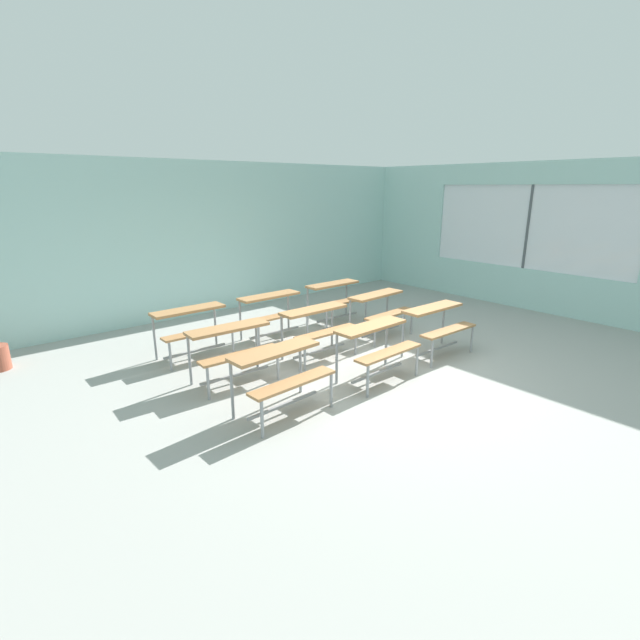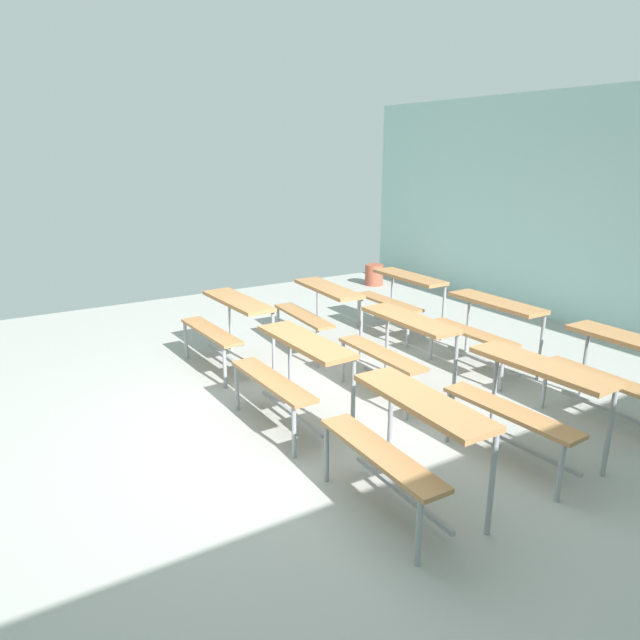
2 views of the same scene
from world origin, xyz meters
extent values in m
cube|color=#9E9E99|center=(0.00, 0.00, -0.03)|extent=(10.00, 9.00, 0.05)
cube|color=#A87547|center=(-1.72, 0.05, 0.72)|extent=(1.11, 0.37, 0.04)
cube|color=#A87547|center=(-1.70, -0.27, 0.44)|extent=(1.11, 0.28, 0.03)
cylinder|color=gray|center=(-2.23, 0.17, 0.36)|extent=(0.04, 0.04, 0.72)
cylinder|color=gray|center=(-1.23, 0.22, 0.36)|extent=(0.04, 0.04, 0.72)
cylinder|color=gray|center=(-2.20, -0.38, 0.22)|extent=(0.04, 0.04, 0.44)
cylinder|color=gray|center=(-1.20, -0.33, 0.22)|extent=(0.04, 0.04, 0.44)
cube|color=gray|center=(-1.71, -0.09, 0.10)|extent=(1.00, 0.08, 0.03)
cube|color=#A87547|center=(-0.20, -0.01, 0.72)|extent=(1.11, 0.35, 0.04)
cube|color=#A87547|center=(-0.19, -0.33, 0.44)|extent=(1.11, 0.25, 0.03)
cylinder|color=gray|center=(-0.70, 0.12, 0.36)|extent=(0.04, 0.04, 0.72)
cylinder|color=gray|center=(0.30, 0.15, 0.36)|extent=(0.04, 0.04, 0.72)
cylinder|color=gray|center=(-0.68, -0.43, 0.22)|extent=(0.04, 0.04, 0.44)
cylinder|color=gray|center=(0.32, -0.40, 0.22)|extent=(0.04, 0.04, 0.44)
cube|color=gray|center=(-0.19, -0.15, 0.10)|extent=(1.00, 0.06, 0.03)
cube|color=#A87547|center=(1.22, 0.04, 0.72)|extent=(1.11, 0.34, 0.04)
cube|color=#A87547|center=(1.21, -0.28, 0.44)|extent=(1.10, 0.24, 0.03)
cylinder|color=gray|center=(0.72, 0.19, 0.36)|extent=(0.04, 0.04, 0.72)
cylinder|color=gray|center=(1.72, 0.17, 0.36)|extent=(0.04, 0.04, 0.72)
cylinder|color=gray|center=(0.71, -0.36, 0.22)|extent=(0.04, 0.04, 0.44)
cylinder|color=gray|center=(1.71, -0.38, 0.22)|extent=(0.04, 0.04, 0.44)
cube|color=gray|center=(1.22, -0.10, 0.10)|extent=(1.00, 0.05, 0.03)
cube|color=#A87547|center=(-1.69, 1.16, 0.72)|extent=(1.11, 0.37, 0.04)
cube|color=#A87547|center=(-1.71, 0.84, 0.44)|extent=(1.11, 0.27, 0.03)
cylinder|color=gray|center=(-2.18, 1.33, 0.36)|extent=(0.04, 0.04, 0.72)
cylinder|color=gray|center=(-1.18, 1.28, 0.36)|extent=(0.04, 0.04, 0.72)
cylinder|color=gray|center=(-2.21, 0.78, 0.22)|extent=(0.04, 0.04, 0.44)
cylinder|color=gray|center=(-1.21, 0.73, 0.22)|extent=(0.04, 0.04, 0.44)
cube|color=gray|center=(-1.70, 1.02, 0.10)|extent=(1.00, 0.08, 0.03)
cube|color=#A87547|center=(-0.23, 1.15, 0.72)|extent=(1.10, 0.33, 0.04)
cube|color=#A87547|center=(-0.24, 0.83, 0.44)|extent=(1.10, 0.23, 0.03)
cylinder|color=gray|center=(-0.73, 1.29, 0.36)|extent=(0.04, 0.04, 0.72)
cylinder|color=gray|center=(0.27, 1.29, 0.36)|extent=(0.04, 0.04, 0.72)
cylinder|color=gray|center=(-0.74, 0.74, 0.22)|extent=(0.04, 0.04, 0.44)
cylinder|color=gray|center=(0.26, 0.74, 0.22)|extent=(0.04, 0.04, 0.44)
cube|color=gray|center=(-0.24, 1.01, 0.10)|extent=(1.00, 0.04, 0.03)
cube|color=#A87547|center=(1.21, 1.20, 0.72)|extent=(1.12, 0.38, 0.04)
cube|color=#A87547|center=(1.23, 0.88, 0.44)|extent=(1.11, 0.28, 0.03)
cylinder|color=gray|center=(0.70, 1.32, 0.36)|extent=(0.04, 0.04, 0.72)
cylinder|color=gray|center=(1.70, 1.37, 0.36)|extent=(0.04, 0.04, 0.72)
cylinder|color=gray|center=(0.73, 0.77, 0.22)|extent=(0.04, 0.04, 0.44)
cylinder|color=gray|center=(1.73, 0.82, 0.22)|extent=(0.04, 0.04, 0.44)
cube|color=gray|center=(1.22, 1.06, 0.10)|extent=(1.00, 0.08, 0.03)
cube|color=#A87547|center=(-1.69, 2.37, 0.72)|extent=(1.10, 0.32, 0.04)
cube|color=#A87547|center=(-1.69, 2.05, 0.44)|extent=(1.10, 0.22, 0.03)
cylinder|color=gray|center=(-2.19, 2.51, 0.36)|extent=(0.04, 0.04, 0.72)
cylinder|color=gray|center=(-1.19, 2.51, 0.36)|extent=(0.04, 0.04, 0.72)
cylinder|color=gray|center=(-2.19, 1.96, 0.22)|extent=(0.04, 0.04, 0.44)
cylinder|color=gray|center=(-1.19, 1.96, 0.22)|extent=(0.04, 0.04, 0.44)
cube|color=gray|center=(-1.69, 2.23, 0.10)|extent=(1.00, 0.03, 0.03)
cube|color=#A87547|center=(-0.24, 2.33, 0.72)|extent=(1.10, 0.32, 0.04)
cube|color=#A87547|center=(-0.24, 2.01, 0.44)|extent=(1.10, 0.22, 0.03)
cylinder|color=gray|center=(-0.74, 2.47, 0.36)|extent=(0.04, 0.04, 0.72)
cylinder|color=gray|center=(0.26, 2.47, 0.36)|extent=(0.04, 0.04, 0.72)
cylinder|color=gray|center=(-0.74, 1.92, 0.22)|extent=(0.04, 0.04, 0.44)
cylinder|color=gray|center=(0.26, 1.92, 0.22)|extent=(0.04, 0.04, 0.44)
cube|color=gray|center=(-0.24, 2.19, 0.10)|extent=(1.00, 0.03, 0.03)
cube|color=#A87547|center=(1.23, 2.35, 0.72)|extent=(1.10, 0.33, 0.04)
cube|color=#A87547|center=(1.23, 2.03, 0.44)|extent=(1.10, 0.23, 0.03)
cylinder|color=gray|center=(0.73, 2.50, 0.36)|extent=(0.04, 0.04, 0.72)
cylinder|color=gray|center=(0.73, 1.95, 0.22)|extent=(0.04, 0.04, 0.44)
cube|color=gray|center=(1.23, 2.21, 0.10)|extent=(1.00, 0.04, 0.03)
cylinder|color=#9E4C38|center=(-4.05, 3.60, 0.18)|extent=(0.31, 0.31, 0.36)
camera|label=1|loc=(-4.45, -3.95, 2.51)|focal=25.44mm
camera|label=2|loc=(3.75, -2.28, 2.27)|focal=32.28mm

